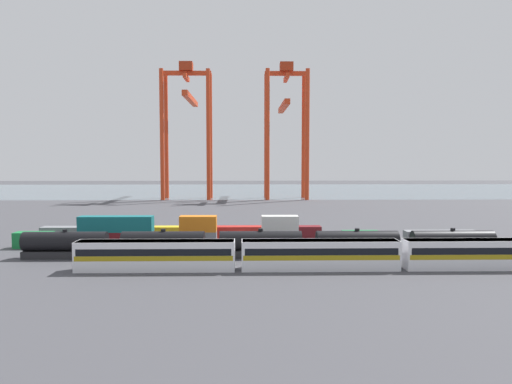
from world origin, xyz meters
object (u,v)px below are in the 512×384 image
Objects in this scene: freight_tank_row at (261,244)px; gantry_crane_central at (286,119)px; gantry_crane_west at (188,116)px; shipping_container_12 at (304,233)px; passenger_train at (320,253)px; shipping_container_7 at (361,239)px.

gantry_crane_central reaches higher than freight_tank_row.
shipping_container_12 is at bearing -71.18° from gantry_crane_west.
shipping_container_7 is at bearing 60.20° from passenger_train.
passenger_train is 1.27× the size of gantry_crane_central.
gantry_crane_central is (36.77, -0.38, -0.75)m from gantry_crane_west.
passenger_train is 10.56× the size of shipping_container_7.
gantry_crane_west reaches higher than passenger_train.
shipping_container_7 and shipping_container_12 have the same top height.
shipping_container_12 is 0.12× the size of gantry_crane_west.
shipping_container_7 is 10.68m from shipping_container_12.
freight_tank_row reaches higher than passenger_train.
freight_tank_row is 11.55× the size of shipping_container_7.
gantry_crane_west reaches higher than shipping_container_7.
passenger_train reaches higher than shipping_container_12.
shipping_container_12 is at bearing 144.97° from shipping_container_7.
gantry_crane_central is at bearing -0.59° from gantry_crane_west.
passenger_train is at bearing -74.91° from gantry_crane_west.
freight_tank_row is at bearing -153.83° from shipping_container_7.
gantry_crane_central is at bearing 87.25° from shipping_container_12.
passenger_train is 22.58m from shipping_container_12.
passenger_train is 10.56× the size of shipping_container_12.
passenger_train is 120.19m from gantry_crane_central.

